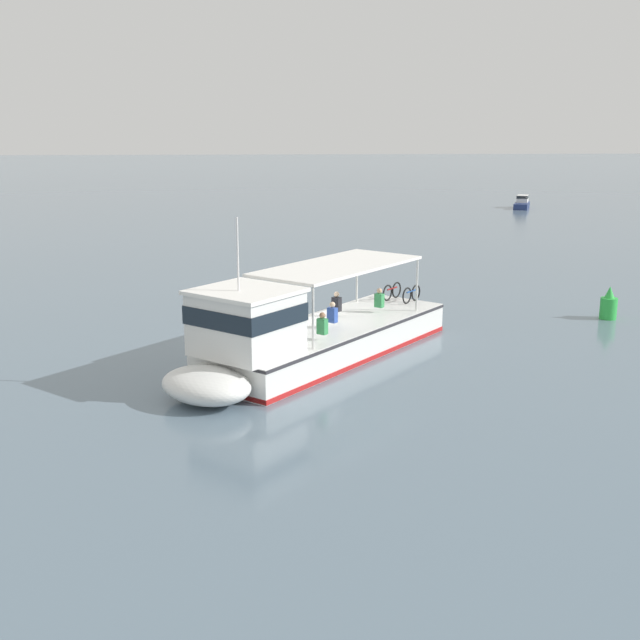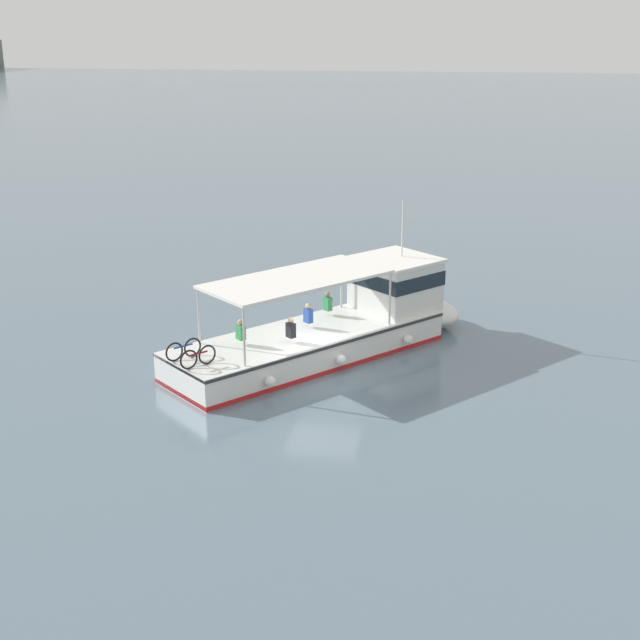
{
  "view_description": "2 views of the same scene",
  "coord_description": "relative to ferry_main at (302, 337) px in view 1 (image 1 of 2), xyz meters",
  "views": [
    {
      "loc": [
        28.22,
        -1.46,
        7.92
      ],
      "look_at": [
        2.0,
        0.47,
        1.4
      ],
      "focal_mm": 44.04,
      "sensor_mm": 36.0,
      "label": 1
    },
    {
      "loc": [
        -28.23,
        -4.71,
        11.74
      ],
      "look_at": [
        2.0,
        0.47,
        1.4
      ],
      "focal_mm": 49.81,
      "sensor_mm": 36.0,
      "label": 2
    }
  ],
  "objects": [
    {
      "name": "ground_plane",
      "position": [
        -2.76,
        0.19,
        -1.02
      ],
      "size": [
        400.0,
        400.0,
        0.0
      ],
      "primitive_type": "plane",
      "color": "slate"
    },
    {
      "name": "ferry_main",
      "position": [
        0.0,
        0.0,
        0.0
      ],
      "size": [
        11.65,
        10.64,
        5.32
      ],
      "color": "white",
      "rests_on": "ground"
    },
    {
      "name": "motorboat_off_stern",
      "position": [
        -50.78,
        24.37,
        -0.47
      ],
      "size": [
        3.82,
        2.6,
        1.26
      ],
      "color": "navy",
      "rests_on": "ground"
    },
    {
      "name": "channel_buoy",
      "position": [
        -5.73,
        13.23,
        -0.45
      ],
      "size": [
        0.7,
        0.7,
        1.4
      ],
      "color": "green",
      "rests_on": "ground"
    }
  ]
}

